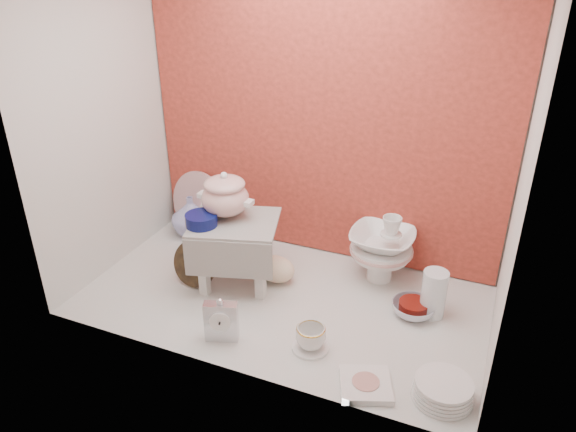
# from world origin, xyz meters

# --- Properties ---
(ground) EXTENTS (1.80, 1.80, 0.00)m
(ground) POSITION_xyz_m (0.00, 0.00, 0.00)
(ground) COLOR silver
(ground) RESTS_ON ground
(niche_shell) EXTENTS (1.86, 1.03, 1.53)m
(niche_shell) POSITION_xyz_m (0.00, 0.18, 0.93)
(niche_shell) COLOR #CC4133
(niche_shell) RESTS_ON ground
(step_stool) EXTENTS (0.47, 0.43, 0.33)m
(step_stool) POSITION_xyz_m (-0.25, 0.04, 0.17)
(step_stool) COLOR silver
(step_stool) RESTS_ON ground
(soup_tureen) EXTENTS (0.32, 0.32, 0.22)m
(soup_tureen) POSITION_xyz_m (-0.31, 0.07, 0.44)
(soup_tureen) COLOR white
(soup_tureen) RESTS_ON step_stool
(cobalt_bowl) EXTENTS (0.18, 0.18, 0.05)m
(cobalt_bowl) POSITION_xyz_m (-0.37, -0.05, 0.36)
(cobalt_bowl) COLOR #0A104C
(cobalt_bowl) RESTS_ON step_stool
(floral_platter) EXTENTS (0.36, 0.16, 0.35)m
(floral_platter) POSITION_xyz_m (-0.69, 0.42, 0.17)
(floral_platter) COLOR white
(floral_platter) RESTS_ON ground
(blue_white_vase) EXTENTS (0.23, 0.23, 0.22)m
(blue_white_vase) POSITION_xyz_m (-0.71, 0.37, 0.11)
(blue_white_vase) COLOR white
(blue_white_vase) RESTS_ON ground
(lacquer_tray) EXTENTS (0.23, 0.10, 0.22)m
(lacquer_tray) POSITION_xyz_m (-0.43, -0.04, 0.11)
(lacquer_tray) COLOR black
(lacquer_tray) RESTS_ON ground
(mantel_clock) EXTENTS (0.14, 0.09, 0.20)m
(mantel_clock) POSITION_xyz_m (-0.12, -0.36, 0.10)
(mantel_clock) COLOR silver
(mantel_clock) RESTS_ON ground
(plush_pig) EXTENTS (0.29, 0.25, 0.14)m
(plush_pig) POSITION_xyz_m (-0.09, 0.12, 0.07)
(plush_pig) COLOR beige
(plush_pig) RESTS_ON ground
(teacup_saucer) EXTENTS (0.16, 0.16, 0.01)m
(teacup_saucer) POSITION_xyz_m (0.24, -0.27, 0.01)
(teacup_saucer) COLOR white
(teacup_saucer) RESTS_ON ground
(gold_rim_teacup) EXTENTS (0.15, 0.15, 0.10)m
(gold_rim_teacup) POSITION_xyz_m (0.24, -0.27, 0.06)
(gold_rim_teacup) COLOR white
(gold_rim_teacup) RESTS_ON teacup_saucer
(lattice_dish) EXTENTS (0.24, 0.24, 0.03)m
(lattice_dish) POSITION_xyz_m (0.50, -0.39, 0.01)
(lattice_dish) COLOR white
(lattice_dish) RESTS_ON ground
(dinner_plate_stack) EXTENTS (0.24, 0.24, 0.07)m
(dinner_plate_stack) POSITION_xyz_m (0.77, -0.33, 0.04)
(dinner_plate_stack) COLOR white
(dinner_plate_stack) RESTS_ON ground
(crystal_bowl) EXTENTS (0.22, 0.22, 0.06)m
(crystal_bowl) POSITION_xyz_m (0.57, 0.12, 0.03)
(crystal_bowl) COLOR silver
(crystal_bowl) RESTS_ON ground
(clear_glass_vase) EXTENTS (0.11, 0.11, 0.22)m
(clear_glass_vase) POSITION_xyz_m (0.65, 0.15, 0.11)
(clear_glass_vase) COLOR silver
(clear_glass_vase) RESTS_ON ground
(porcelain_tower) EXTENTS (0.39, 0.39, 0.35)m
(porcelain_tower) POSITION_xyz_m (0.36, 0.34, 0.17)
(porcelain_tower) COLOR white
(porcelain_tower) RESTS_ON ground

